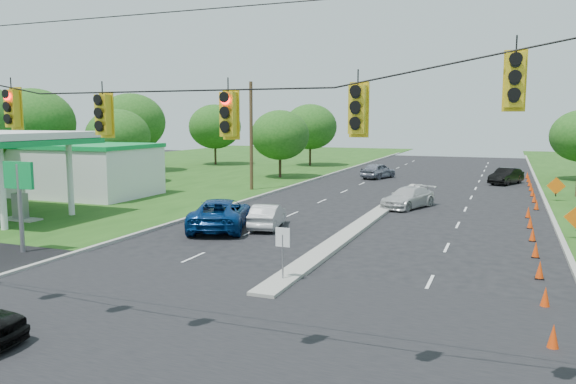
% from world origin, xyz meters
% --- Properties ---
extents(ground, '(160.00, 160.00, 0.00)m').
position_xyz_m(ground, '(0.00, 0.00, 0.00)').
color(ground, black).
rests_on(ground, ground).
extents(cross_street, '(160.00, 14.00, 0.02)m').
position_xyz_m(cross_street, '(0.00, 0.00, 0.00)').
color(cross_street, black).
rests_on(cross_street, ground).
extents(curb_left, '(0.25, 110.00, 0.16)m').
position_xyz_m(curb_left, '(-10.10, 30.00, 0.00)').
color(curb_left, gray).
rests_on(curb_left, ground).
extents(curb_right, '(0.25, 110.00, 0.16)m').
position_xyz_m(curb_right, '(10.10, 30.00, 0.00)').
color(curb_right, gray).
rests_on(curb_right, ground).
extents(median, '(1.00, 34.00, 0.18)m').
position_xyz_m(median, '(0.00, 21.00, 0.00)').
color(median, gray).
rests_on(median, ground).
extents(median_sign, '(0.55, 0.06, 2.05)m').
position_xyz_m(median_sign, '(0.00, 6.00, 1.46)').
color(median_sign, gray).
rests_on(median_sign, ground).
extents(signal_span, '(25.60, 0.32, 9.00)m').
position_xyz_m(signal_span, '(-0.05, -1.00, 4.97)').
color(signal_span, '#422D1C').
rests_on(signal_span, ground).
extents(utility_pole_far_left, '(0.28, 0.28, 9.00)m').
position_xyz_m(utility_pole_far_left, '(-12.50, 30.00, 4.50)').
color(utility_pole_far_left, '#422D1C').
rests_on(utility_pole_far_left, ground).
extents(gas_station, '(18.40, 19.70, 5.20)m').
position_xyz_m(gas_station, '(-23.64, 20.24, 2.58)').
color(gas_station, white).
rests_on(gas_station, ground).
extents(cone_0, '(0.32, 0.32, 0.70)m').
position_xyz_m(cone_0, '(8.76, 3.00, 0.35)').
color(cone_0, '#DE3D0A').
rests_on(cone_0, ground).
extents(cone_1, '(0.32, 0.32, 0.70)m').
position_xyz_m(cone_1, '(8.76, 6.50, 0.35)').
color(cone_1, '#DE3D0A').
rests_on(cone_1, ground).
extents(cone_2, '(0.32, 0.32, 0.70)m').
position_xyz_m(cone_2, '(8.76, 10.00, 0.35)').
color(cone_2, '#DE3D0A').
rests_on(cone_2, ground).
extents(cone_3, '(0.32, 0.32, 0.70)m').
position_xyz_m(cone_3, '(8.76, 13.50, 0.35)').
color(cone_3, '#DE3D0A').
rests_on(cone_3, ground).
extents(cone_4, '(0.32, 0.32, 0.70)m').
position_xyz_m(cone_4, '(8.76, 17.00, 0.35)').
color(cone_4, '#DE3D0A').
rests_on(cone_4, ground).
extents(cone_5, '(0.32, 0.32, 0.70)m').
position_xyz_m(cone_5, '(8.76, 20.50, 0.35)').
color(cone_5, '#DE3D0A').
rests_on(cone_5, ground).
extents(cone_6, '(0.32, 0.32, 0.70)m').
position_xyz_m(cone_6, '(8.76, 24.00, 0.35)').
color(cone_6, '#DE3D0A').
rests_on(cone_6, ground).
extents(cone_7, '(0.32, 0.32, 0.70)m').
position_xyz_m(cone_7, '(9.36, 27.50, 0.35)').
color(cone_7, '#DE3D0A').
rests_on(cone_7, ground).
extents(cone_8, '(0.32, 0.32, 0.70)m').
position_xyz_m(cone_8, '(9.36, 31.00, 0.35)').
color(cone_8, '#DE3D0A').
rests_on(cone_8, ground).
extents(cone_9, '(0.32, 0.32, 0.70)m').
position_xyz_m(cone_9, '(9.36, 34.50, 0.35)').
color(cone_9, '#DE3D0A').
rests_on(cone_9, ground).
extents(cone_10, '(0.32, 0.32, 0.70)m').
position_xyz_m(cone_10, '(9.36, 38.00, 0.35)').
color(cone_10, '#DE3D0A').
rests_on(cone_10, ground).
extents(cone_11, '(0.32, 0.32, 0.70)m').
position_xyz_m(cone_11, '(9.36, 41.50, 0.35)').
color(cone_11, '#DE3D0A').
rests_on(cone_11, ground).
extents(cone_12, '(0.32, 0.32, 0.70)m').
position_xyz_m(cone_12, '(9.36, 45.00, 0.35)').
color(cone_12, '#DE3D0A').
rests_on(cone_12, ground).
extents(cone_13, '(0.32, 0.32, 0.70)m').
position_xyz_m(cone_13, '(9.36, 48.50, 0.35)').
color(cone_13, '#DE3D0A').
rests_on(cone_13, ground).
extents(work_sign_2, '(1.27, 0.58, 1.37)m').
position_xyz_m(work_sign_2, '(10.80, 32.00, 1.09)').
color(work_sign_2, black).
rests_on(work_sign_2, ground).
extents(tree_2, '(5.88, 5.88, 6.86)m').
position_xyz_m(tree_2, '(-26.00, 30.00, 4.34)').
color(tree_2, black).
rests_on(tree_2, ground).
extents(tree_3, '(7.56, 7.56, 8.82)m').
position_xyz_m(tree_3, '(-32.00, 40.00, 5.58)').
color(tree_3, black).
rests_on(tree_3, ground).
extents(tree_4, '(6.72, 6.72, 7.84)m').
position_xyz_m(tree_4, '(-28.00, 52.00, 4.96)').
color(tree_4, black).
rests_on(tree_4, ground).
extents(tree_5, '(5.88, 5.88, 6.86)m').
position_xyz_m(tree_5, '(-14.00, 40.00, 4.34)').
color(tree_5, black).
rests_on(tree_5, ground).
extents(tree_6, '(6.72, 6.72, 7.84)m').
position_xyz_m(tree_6, '(-16.00, 55.00, 4.96)').
color(tree_6, black).
rests_on(tree_6, ground).
extents(tree_14, '(7.56, 7.56, 8.82)m').
position_xyz_m(tree_14, '(-34.00, 28.00, 5.58)').
color(tree_14, black).
rests_on(tree_14, ground).
extents(white_sedan, '(2.20, 4.24, 1.33)m').
position_xyz_m(white_sedan, '(-4.67, 15.36, 0.67)').
color(white_sedan, '#B4B4B4').
rests_on(white_sedan, ground).
extents(blue_pickup, '(4.56, 6.61, 1.68)m').
position_xyz_m(blue_pickup, '(-6.92, 14.14, 0.84)').
color(blue_pickup, navy).
rests_on(blue_pickup, ground).
extents(silver_car_far, '(3.54, 5.19, 1.40)m').
position_xyz_m(silver_car_far, '(1.33, 25.27, 0.70)').
color(silver_car_far, '#BCBCBC').
rests_on(silver_car_far, ground).
extents(silver_car_oncoming, '(3.15, 4.95, 1.57)m').
position_xyz_m(silver_car_oncoming, '(-4.64, 43.22, 0.78)').
color(silver_car_oncoming, slate).
rests_on(silver_car_oncoming, ground).
extents(dark_car_receding, '(3.18, 4.75, 1.48)m').
position_xyz_m(dark_car_receding, '(7.40, 42.50, 0.74)').
color(dark_car_receding, black).
rests_on(dark_car_receding, ground).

